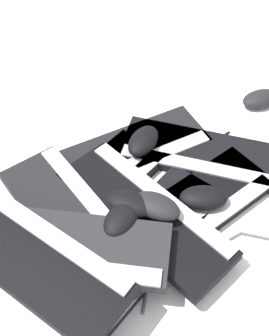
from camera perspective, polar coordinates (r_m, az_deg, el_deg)
The scene contains 18 objects.
ground_plane at distance 1.16m, azimuth 0.77°, elevation -1.71°, with size 3.20×3.20×0.00m, color white.
keyboard_0 at distance 1.21m, azimuth 8.77°, elevation 1.52°, with size 0.34×0.46×0.03m.
keyboard_1 at distance 1.21m, azimuth -1.10°, elevation 1.80°, with size 0.46×0.28×0.03m.
keyboard_2 at distance 1.12m, azimuth -5.80°, elevation -3.59°, with size 0.45×0.18×0.03m.
keyboard_3 at distance 1.05m, azimuth 1.30°, elevation -9.07°, with size 0.45×0.20×0.03m.
keyboard_4 at distance 1.10m, azimuth 6.80°, elevation -5.35°, with size 0.45×0.20×0.03m.
keyboard_5 at distance 1.05m, azimuth -7.30°, elevation -6.46°, with size 0.21×0.46×0.03m.
keyboard_6 at distance 0.98m, azimuth -8.79°, elevation -9.35°, with size 0.39×0.44×0.03m.
keyboard_7 at distance 1.05m, azimuth 1.21°, elevation -5.51°, with size 0.16×0.44×0.03m.
keyboard_8 at distance 0.95m, azimuth -12.89°, elevation -10.22°, with size 0.22×0.46×0.03m.
mouse_1 at distance 1.19m, azimuth 1.08°, elevation 3.31°, with size 0.11×0.07×0.04m, color black.
mouse_3 at distance 1.02m, azimuth 2.70°, elevation -4.68°, with size 0.11×0.07×0.04m, color black.
mouse_4 at distance 1.00m, azimuth -1.57°, elevation -6.17°, with size 0.11×0.07×0.04m, color black.
mouse_5 at distance 1.02m, azimuth -0.53°, elevation -4.37°, with size 0.11×0.07×0.04m, color black.
mouse_6 at distance 1.39m, azimuth 15.10°, elevation 8.15°, with size 0.11×0.07×0.04m, color black.
mouse_7 at distance 1.08m, azimuth 8.43°, elevation -3.59°, with size 0.11×0.07×0.04m, color black.
cable_0 at distance 1.16m, azimuth 8.95°, elevation -2.13°, with size 0.38×0.19×0.01m.
cable_1 at distance 1.05m, azimuth 8.24°, elevation -10.95°, with size 0.34×0.14×0.01m.
Camera 1 is at (-0.52, -0.50, 0.91)m, focal length 50.00 mm.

